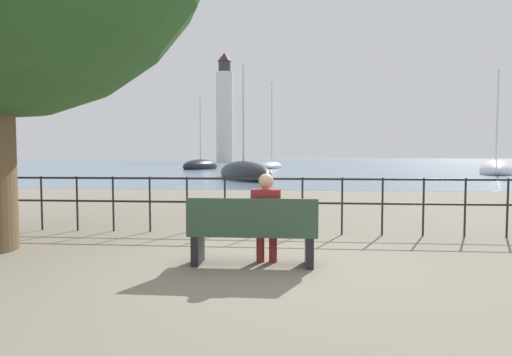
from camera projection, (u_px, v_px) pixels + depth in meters
name	position (u px, v px, depth m)	size (l,w,h in m)	color
ground_plane	(253.00, 264.00, 5.28)	(1000.00, 1000.00, 0.00)	gray
harbor_water	(288.00, 160.00, 166.26)	(600.00, 300.00, 0.01)	slate
park_bench	(252.00, 233.00, 5.20)	(1.68, 0.45, 0.90)	#334C38
seated_person_left	(266.00, 215.00, 5.25)	(0.38, 0.35, 1.21)	maroon
promenade_railing	(263.00, 196.00, 7.38)	(15.87, 0.04, 1.05)	black
sailboat_0	(496.00, 170.00, 33.03)	(5.43, 8.37, 9.06)	white
sailboat_1	(243.00, 174.00, 25.64)	(5.33, 8.43, 7.75)	black
sailboat_2	(201.00, 166.00, 46.24)	(4.61, 6.29, 8.83)	black
sailboat_3	(272.00, 166.00, 50.41)	(3.37, 6.73, 11.16)	silver
harbor_lighthouse	(225.00, 112.00, 99.72)	(4.27, 4.27, 27.32)	silver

